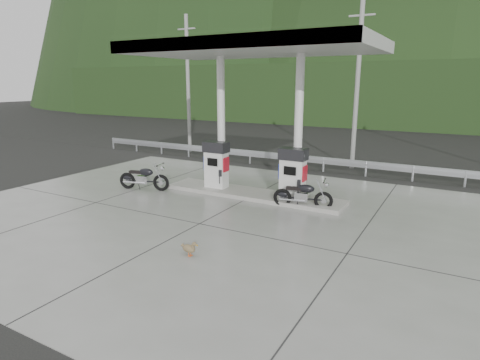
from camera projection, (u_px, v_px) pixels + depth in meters
The scene contains 17 objects.
ground at pixel (217, 215), 13.05m from camera, with size 160.00×160.00×0.00m, color black.
forecourt_apron at pixel (217, 215), 13.05m from camera, with size 18.00×14.00×0.02m, color slate.
pump_island at pixel (252, 194), 15.15m from camera, with size 7.00×1.40×0.15m, color gray.
gas_pump_left at pixel (216, 165), 15.67m from camera, with size 0.95×0.55×1.80m, color silver, non-canonical shape.
gas_pump_right at pixel (293, 174), 14.16m from camera, with size 0.95×0.55×1.80m, color silver, non-canonical shape.
canopy_column_left at pixel (221, 123), 15.63m from camera, with size 0.30×0.30×5.00m, color white.
canopy_column_right at pixel (298, 127), 14.11m from camera, with size 0.30×0.30×5.00m, color white.
canopy_roof at pixel (254, 48), 13.89m from camera, with size 8.50×5.00×0.40m, color beige.
guardrail at pixel (304, 155), 19.66m from camera, with size 26.00×0.16×1.42m, color #ACAFB4, non-canonical shape.
road at pixel (325, 158), 22.80m from camera, with size 60.00×7.00×0.01m, color black.
utility_pole_a at pixel (188, 86), 23.93m from camera, with size 0.22×0.22×8.00m, color gray.
utility_pole_b at pixel (357, 87), 19.20m from camera, with size 0.22×0.22×8.00m, color gray.
tree_band at pixel (387, 95), 37.77m from camera, with size 80.00×6.00×6.00m, color black.
forested_hills at pixel (418, 109), 63.93m from camera, with size 100.00×40.00×140.00m, color black, non-canonical shape.
motorcycle_left at pixel (144, 178), 15.96m from camera, with size 1.99×0.63×0.94m, color black, non-canonical shape.
motorcycle_right at pixel (303, 195), 13.63m from camera, with size 1.90×0.60×0.90m, color black, non-canonical shape.
duck at pixel (189, 249), 9.94m from camera, with size 0.48×0.13×0.34m, color brown, non-canonical shape.
Camera 1 is at (6.69, -10.46, 4.23)m, focal length 30.00 mm.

